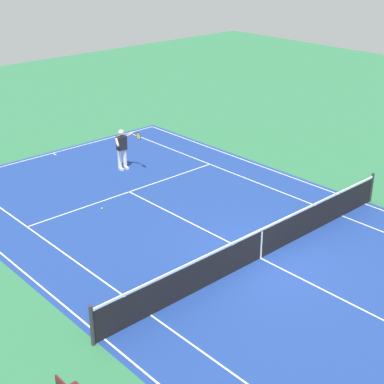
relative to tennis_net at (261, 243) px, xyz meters
The scene contains 6 objects.
ground_plane 0.49m from the tennis_net, ahead, with size 60.00×60.00×0.00m, color #2D7247.
court_slab 0.49m from the tennis_net, ahead, with size 24.20×11.40×0.00m, color navy.
court_line_markings 0.49m from the tennis_net, ahead, with size 23.85×11.05×0.01m.
tennis_net is the anchor object (origin of this frame).
tennis_player_near 8.46m from the tennis_net, ahead, with size 1.12×0.77×1.70m.
tennis_ball 6.08m from the tennis_net, 15.03° to the left, with size 0.07×0.07×0.07m, color #CCE01E.
Camera 1 is at (-9.57, 11.42, 8.78)m, focal length 54.54 mm.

